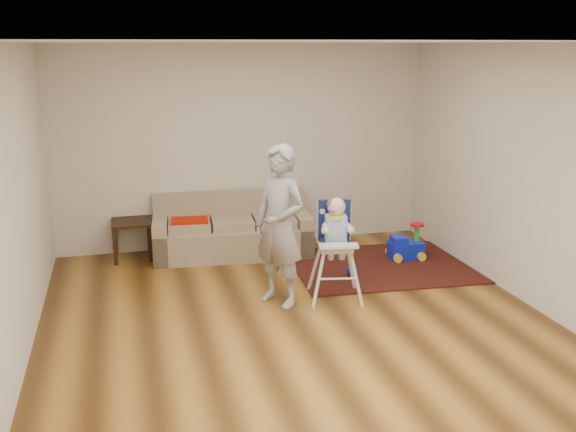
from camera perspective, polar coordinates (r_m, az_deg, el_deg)
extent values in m
plane|color=#472B0F|center=(6.46, 0.92, -9.50)|extent=(5.50, 5.50, 0.00)
cube|color=beige|center=(8.66, -4.00, 6.14)|extent=(5.00, 0.04, 2.70)
cube|color=beige|center=(5.88, -23.19, 0.71)|extent=(0.04, 5.50, 2.70)
cube|color=beige|center=(7.11, 20.78, 3.25)|extent=(0.04, 5.50, 2.70)
cube|color=white|center=(5.88, 1.03, 15.21)|extent=(5.00, 5.50, 0.04)
cube|color=#B61802|center=(8.24, -8.74, -0.39)|extent=(0.49, 0.34, 0.04)
cube|color=black|center=(8.12, 8.51, -4.38)|extent=(2.33, 1.81, 0.02)
sphere|color=#0E22C1|center=(7.66, 5.73, -4.87)|extent=(0.13, 0.13, 0.13)
cylinder|color=#0E22C1|center=(6.64, 4.11, 0.41)|extent=(0.04, 0.12, 0.01)
imported|color=gray|center=(6.66, -0.74, -0.91)|extent=(0.69, 0.74, 1.71)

